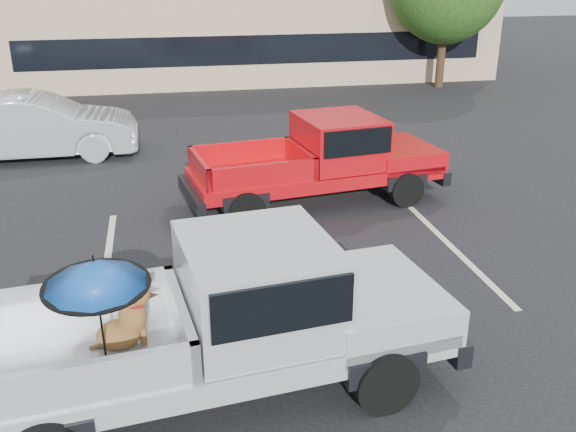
% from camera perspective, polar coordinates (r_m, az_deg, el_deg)
% --- Properties ---
extents(ground, '(90.00, 90.00, 0.00)m').
position_cam_1_polar(ground, '(9.39, 2.08, -8.77)').
color(ground, black).
rests_on(ground, ground).
extents(stripe_left, '(0.12, 5.00, 0.01)m').
position_cam_1_polar(stripe_left, '(11.00, -15.89, -4.78)').
color(stripe_left, silver).
rests_on(stripe_left, ground).
extents(stripe_right, '(0.12, 5.00, 0.01)m').
position_cam_1_polar(stripe_right, '(12.00, 13.89, -2.23)').
color(stripe_right, silver).
rests_on(stripe_right, ground).
extents(silver_pickup, '(5.88, 2.63, 2.06)m').
position_cam_1_polar(silver_pickup, '(7.45, -4.36, -8.31)').
color(silver_pickup, black).
rests_on(silver_pickup, ground).
extents(red_pickup, '(5.63, 2.63, 1.78)m').
position_cam_1_polar(red_pickup, '(13.41, 3.89, 5.40)').
color(red_pickup, black).
rests_on(red_pickup, ground).
extents(silver_sedan, '(4.97, 1.77, 1.63)m').
position_cam_1_polar(silver_sedan, '(17.60, -21.45, 7.43)').
color(silver_sedan, '#ACAFB3').
rests_on(silver_sedan, ground).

